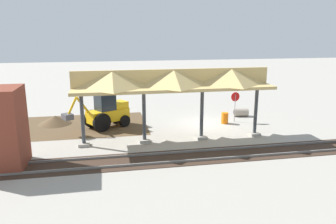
{
  "coord_description": "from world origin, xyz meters",
  "views": [
    {
      "loc": [
        7.84,
        24.48,
        7.27
      ],
      "look_at": [
        3.48,
        1.83,
        1.6
      ],
      "focal_mm": 35.0,
      "sensor_mm": 36.0,
      "label": 1
    }
  ],
  "objects_px": {
    "backhoe": "(106,112)",
    "concrete_pipe": "(241,112)",
    "traffic_barrel": "(225,118)",
    "stop_sign": "(235,100)"
  },
  "relations": [
    {
      "from": "backhoe",
      "to": "concrete_pipe",
      "type": "bearing_deg",
      "value": -173.66
    },
    {
      "from": "concrete_pipe",
      "to": "traffic_barrel",
      "type": "bearing_deg",
      "value": 40.96
    },
    {
      "from": "stop_sign",
      "to": "concrete_pipe",
      "type": "relative_size",
      "value": 1.9
    },
    {
      "from": "backhoe",
      "to": "traffic_barrel",
      "type": "distance_m",
      "value": 9.5
    },
    {
      "from": "concrete_pipe",
      "to": "traffic_barrel",
      "type": "xyz_separation_m",
      "value": [
        2.23,
        1.93,
        0.09
      ]
    },
    {
      "from": "traffic_barrel",
      "to": "concrete_pipe",
      "type": "bearing_deg",
      "value": -139.04
    },
    {
      "from": "traffic_barrel",
      "to": "stop_sign",
      "type": "bearing_deg",
      "value": -159.48
    },
    {
      "from": "stop_sign",
      "to": "traffic_barrel",
      "type": "height_order",
      "value": "stop_sign"
    },
    {
      "from": "stop_sign",
      "to": "traffic_barrel",
      "type": "relative_size",
      "value": 2.76
    },
    {
      "from": "concrete_pipe",
      "to": "traffic_barrel",
      "type": "distance_m",
      "value": 2.95
    }
  ]
}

